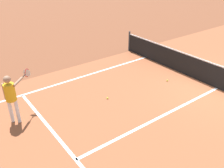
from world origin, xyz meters
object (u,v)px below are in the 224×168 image
object	(u,v)px
player_near	(11,94)
tennis_ball_near_net	(167,81)
tennis_ball_mid_court	(107,98)
net	(220,77)

from	to	relation	value
player_near	tennis_ball_near_net	xyz separation A→B (m)	(1.00, 5.95, -0.97)
tennis_ball_mid_court	tennis_ball_near_net	distance (m)	2.86
tennis_ball_near_net	tennis_ball_mid_court	bearing A→B (deg)	-97.24
tennis_ball_mid_court	tennis_ball_near_net	size ratio (longest dim) A/B	1.00
player_near	tennis_ball_mid_court	distance (m)	3.32
net	tennis_ball_near_net	size ratio (longest dim) A/B	165.57
tennis_ball_mid_court	tennis_ball_near_net	bearing A→B (deg)	82.76
player_near	tennis_ball_near_net	distance (m)	6.11
tennis_ball_mid_court	player_near	bearing A→B (deg)	-101.69
player_near	tennis_ball_near_net	bearing A→B (deg)	80.42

